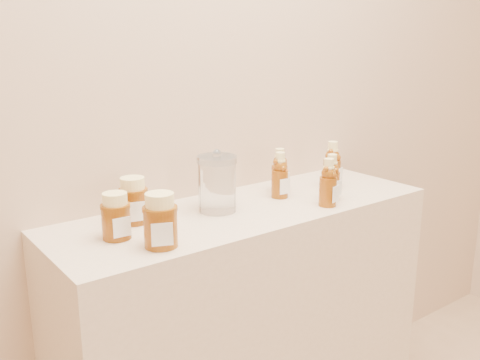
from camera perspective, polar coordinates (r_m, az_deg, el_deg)
wall_back at (r=1.69m, az=-3.45°, el=13.45°), size 3.50×0.02×2.70m
display_table at (r=1.79m, az=0.72°, el=-16.77°), size 1.20×0.40×0.90m
bear_bottle_back_left at (r=1.69m, az=4.29°, el=0.85°), size 0.06×0.06×0.17m
bear_bottle_back_mid at (r=1.75m, az=4.24°, el=1.33°), size 0.07×0.07×0.16m
bear_bottle_back_right at (r=1.81m, az=9.80°, el=1.90°), size 0.08×0.08×0.18m
bear_bottle_front_left at (r=1.62m, az=9.40°, el=0.07°), size 0.07×0.07×0.17m
bear_bottle_front_right at (r=1.69m, az=9.74°, el=0.62°), size 0.06×0.06×0.16m
honey_jar_left at (r=1.38m, az=-13.10°, el=-3.75°), size 0.08×0.08×0.12m
honey_jar_back at (r=1.49m, az=-11.32°, el=-2.14°), size 0.10×0.10×0.13m
honey_jar_front at (r=1.30m, az=-8.50°, el=-4.26°), size 0.11×0.11×0.13m
glass_canister at (r=1.55m, az=-2.45°, el=-0.15°), size 0.12×0.12×0.18m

